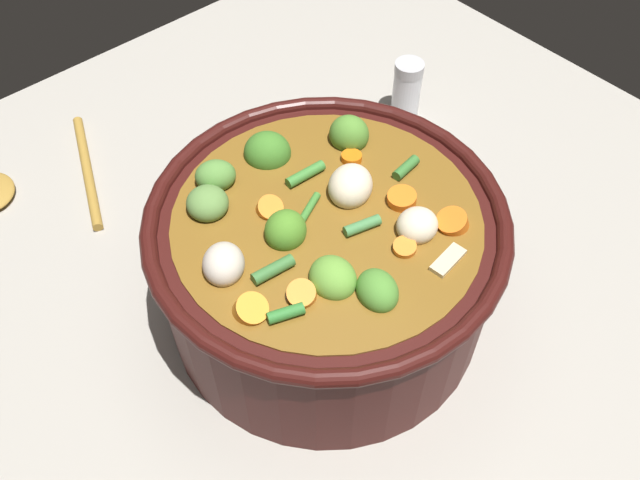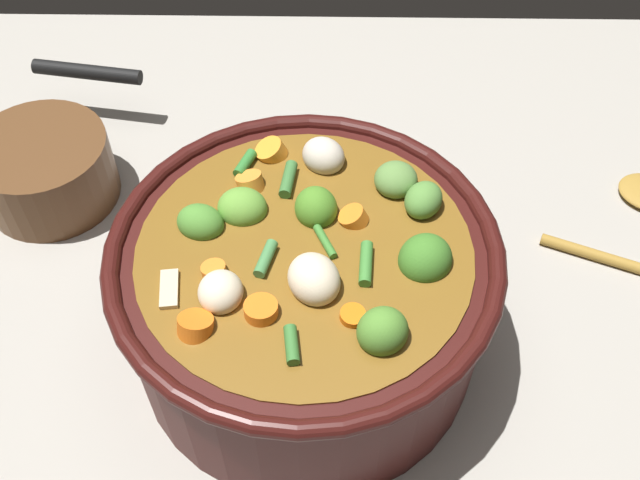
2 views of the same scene
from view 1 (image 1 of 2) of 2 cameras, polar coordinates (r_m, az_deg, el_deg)
ground_plane at (r=0.72m, az=0.49°, el=-5.49°), size 1.10×1.10×0.00m
cooking_pot at (r=0.66m, az=0.50°, el=-1.71°), size 0.34×0.34×0.17m
wooden_spoon at (r=0.90m, az=-23.63°, el=4.28°), size 0.19×0.19×0.01m
salt_shaker at (r=0.91m, az=7.31°, el=12.51°), size 0.04×0.04×0.08m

